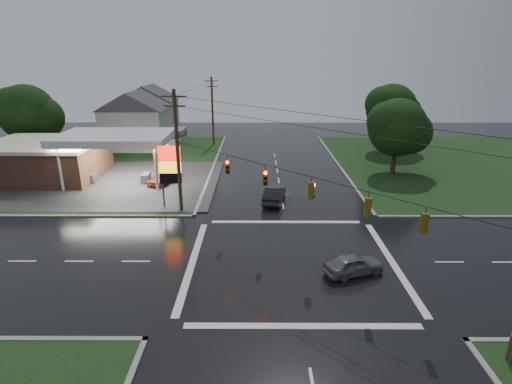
{
  "coord_description": "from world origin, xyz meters",
  "views": [
    {
      "loc": [
        -2.44,
        -24.83,
        13.79
      ],
      "look_at": [
        -2.57,
        6.26,
        3.0
      ],
      "focal_mm": 28.0,
      "sensor_mm": 36.0,
      "label": 1
    }
  ],
  "objects_px": {
    "car_pump": "(164,177)",
    "tree_ne_far": "(392,109)",
    "tree_nw_behind": "(28,113)",
    "utility_pole_n": "(212,110)",
    "utility_pole_nw": "(178,151)",
    "house_near": "(136,119)",
    "tree_ne_near": "(399,128)",
    "house_far": "(150,109)",
    "car_crossing": "(354,264)",
    "car_north": "(274,194)",
    "gas_station": "(56,157)",
    "pylon_sign": "(170,166)"
  },
  "relations": [
    {
      "from": "tree_nw_behind",
      "to": "utility_pole_nw",
      "type": "bearing_deg",
      "value": -40.1
    },
    {
      "from": "utility_pole_n",
      "to": "house_near",
      "type": "distance_m",
      "value": 11.67
    },
    {
      "from": "utility_pole_n",
      "to": "car_pump",
      "type": "xyz_separation_m",
      "value": [
        -3.5,
        -19.95,
        -4.74
      ]
    },
    {
      "from": "utility_pole_nw",
      "to": "house_near",
      "type": "height_order",
      "value": "utility_pole_nw"
    },
    {
      "from": "tree_ne_far",
      "to": "tree_ne_near",
      "type": "bearing_deg",
      "value": -104.07
    },
    {
      "from": "car_pump",
      "to": "tree_ne_near",
      "type": "bearing_deg",
      "value": 23.07
    },
    {
      "from": "utility_pole_n",
      "to": "car_crossing",
      "type": "height_order",
      "value": "utility_pole_n"
    },
    {
      "from": "pylon_sign",
      "to": "utility_pole_nw",
      "type": "relative_size",
      "value": 0.55
    },
    {
      "from": "car_crossing",
      "to": "car_pump",
      "type": "xyz_separation_m",
      "value": [
        -16.89,
        19.64,
        0.05
      ]
    },
    {
      "from": "utility_pole_n",
      "to": "house_far",
      "type": "xyz_separation_m",
      "value": [
        -12.45,
        10.0,
        -1.06
      ]
    },
    {
      "from": "house_far",
      "to": "tree_nw_behind",
      "type": "height_order",
      "value": "tree_nw_behind"
    },
    {
      "from": "utility_pole_n",
      "to": "car_pump",
      "type": "height_order",
      "value": "utility_pole_n"
    },
    {
      "from": "utility_pole_nw",
      "to": "house_near",
      "type": "bearing_deg",
      "value": 113.37
    },
    {
      "from": "tree_nw_behind",
      "to": "car_crossing",
      "type": "relative_size",
      "value": 2.49
    },
    {
      "from": "utility_pole_nw",
      "to": "house_far",
      "type": "bearing_deg",
      "value": 107.92
    },
    {
      "from": "utility_pole_n",
      "to": "house_near",
      "type": "relative_size",
      "value": 0.95
    },
    {
      "from": "tree_ne_near",
      "to": "car_pump",
      "type": "distance_m",
      "value": 27.85
    },
    {
      "from": "car_pump",
      "to": "tree_ne_far",
      "type": "bearing_deg",
      "value": 42.68
    },
    {
      "from": "pylon_sign",
      "to": "tree_ne_near",
      "type": "xyz_separation_m",
      "value": [
        24.64,
        11.49,
        1.55
      ]
    },
    {
      "from": "pylon_sign",
      "to": "car_crossing",
      "type": "bearing_deg",
      "value": -40.02
    },
    {
      "from": "car_north",
      "to": "car_crossing",
      "type": "relative_size",
      "value": 1.19
    },
    {
      "from": "gas_station",
      "to": "house_far",
      "type": "relative_size",
      "value": 2.37
    },
    {
      "from": "tree_nw_behind",
      "to": "car_pump",
      "type": "xyz_separation_m",
      "value": [
        20.84,
        -11.94,
        -5.45
      ]
    },
    {
      "from": "pylon_sign",
      "to": "car_north",
      "type": "relative_size",
      "value": 1.25
    },
    {
      "from": "utility_pole_nw",
      "to": "tree_ne_far",
      "type": "xyz_separation_m",
      "value": [
        26.65,
        24.49,
        0.46
      ]
    },
    {
      "from": "utility_pole_nw",
      "to": "utility_pole_n",
      "type": "distance_m",
      "value": 28.5
    },
    {
      "from": "house_far",
      "to": "car_pump",
      "type": "xyz_separation_m",
      "value": [
        8.95,
        -29.95,
        -3.68
      ]
    },
    {
      "from": "utility_pole_n",
      "to": "tree_ne_near",
      "type": "xyz_separation_m",
      "value": [
        23.64,
        -16.01,
        0.09
      ]
    },
    {
      "from": "tree_ne_far",
      "to": "utility_pole_n",
      "type": "bearing_deg",
      "value": 171.45
    },
    {
      "from": "gas_station",
      "to": "utility_pole_n",
      "type": "height_order",
      "value": "utility_pole_n"
    },
    {
      "from": "car_crossing",
      "to": "car_pump",
      "type": "relative_size",
      "value": 0.8
    },
    {
      "from": "tree_ne_far",
      "to": "house_far",
      "type": "bearing_deg",
      "value": 160.29
    },
    {
      "from": "house_far",
      "to": "tree_ne_near",
      "type": "relative_size",
      "value": 1.23
    },
    {
      "from": "gas_station",
      "to": "tree_ne_far",
      "type": "distance_m",
      "value": 45.29
    },
    {
      "from": "tree_ne_near",
      "to": "utility_pole_n",
      "type": "bearing_deg",
      "value": 145.9
    },
    {
      "from": "house_near",
      "to": "tree_ne_near",
      "type": "xyz_separation_m",
      "value": [
        35.09,
        -14.01,
        1.16
      ]
    },
    {
      "from": "house_near",
      "to": "utility_pole_n",
      "type": "bearing_deg",
      "value": 9.91
    },
    {
      "from": "tree_nw_behind",
      "to": "utility_pole_n",
      "type": "bearing_deg",
      "value": 18.21
    },
    {
      "from": "utility_pole_n",
      "to": "house_far",
      "type": "distance_m",
      "value": 16.0
    },
    {
      "from": "house_far",
      "to": "tree_ne_near",
      "type": "xyz_separation_m",
      "value": [
        36.09,
        -26.01,
        1.16
      ]
    },
    {
      "from": "tree_ne_near",
      "to": "car_crossing",
      "type": "height_order",
      "value": "tree_ne_near"
    },
    {
      "from": "utility_pole_nw",
      "to": "car_north",
      "type": "xyz_separation_m",
      "value": [
        8.7,
        2.5,
        -4.93
      ]
    },
    {
      "from": "tree_nw_behind",
      "to": "car_pump",
      "type": "distance_m",
      "value": 24.63
    },
    {
      "from": "gas_station",
      "to": "car_pump",
      "type": "relative_size",
      "value": 5.21
    },
    {
      "from": "tree_ne_far",
      "to": "car_crossing",
      "type": "bearing_deg",
      "value": -110.44
    },
    {
      "from": "house_far",
      "to": "car_pump",
      "type": "distance_m",
      "value": 31.47
    },
    {
      "from": "utility_pole_n",
      "to": "tree_ne_near",
      "type": "height_order",
      "value": "utility_pole_n"
    },
    {
      "from": "tree_ne_far",
      "to": "house_near",
      "type": "bearing_deg",
      "value": 176.99
    },
    {
      "from": "utility_pole_n",
      "to": "car_crossing",
      "type": "relative_size",
      "value": 2.61
    },
    {
      "from": "car_crossing",
      "to": "tree_ne_near",
      "type": "bearing_deg",
      "value": -43.76
    }
  ]
}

